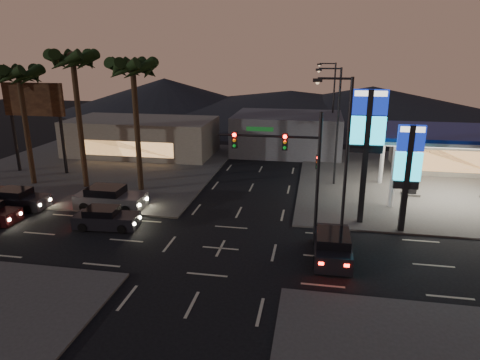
% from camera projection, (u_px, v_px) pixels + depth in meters
% --- Properties ---
extents(ground, '(140.00, 140.00, 0.00)m').
position_uv_depth(ground, '(221.00, 248.00, 25.51)').
color(ground, black).
rests_on(ground, ground).
extents(corner_lot_ne, '(24.00, 24.00, 0.12)m').
position_uv_depth(corner_lot_ne, '(437.00, 183.00, 37.81)').
color(corner_lot_ne, '#47443F').
rests_on(corner_lot_ne, ground).
extents(corner_lot_nw, '(24.00, 24.00, 0.12)m').
position_uv_depth(corner_lot_nw, '(102.00, 166.00, 43.29)').
color(corner_lot_nw, '#47443F').
rests_on(corner_lot_nw, ground).
extents(gas_station, '(12.20, 8.20, 5.47)m').
position_uv_depth(gas_station, '(459.00, 136.00, 32.59)').
color(gas_station, silver).
rests_on(gas_station, ground).
extents(convenience_store, '(10.00, 6.00, 4.00)m').
position_uv_depth(convenience_store, '(448.00, 150.00, 41.61)').
color(convenience_store, '#726B5B').
rests_on(convenience_store, ground).
extents(pylon_sign_tall, '(2.20, 0.35, 9.00)m').
position_uv_depth(pylon_sign_tall, '(368.00, 131.00, 27.37)').
color(pylon_sign_tall, black).
rests_on(pylon_sign_tall, ground).
extents(pylon_sign_short, '(1.60, 0.35, 7.00)m').
position_uv_depth(pylon_sign_short, '(408.00, 162.00, 26.51)').
color(pylon_sign_short, black).
rests_on(pylon_sign_short, ground).
extents(traffic_signal_mast, '(6.10, 0.39, 8.00)m').
position_uv_depth(traffic_signal_mast, '(289.00, 158.00, 25.21)').
color(traffic_signal_mast, black).
rests_on(traffic_signal_mast, ground).
extents(pedestal_signal, '(0.32, 0.39, 4.30)m').
position_uv_depth(pedestal_signal, '(317.00, 174.00, 30.29)').
color(pedestal_signal, black).
rests_on(pedestal_signal, ground).
extents(streetlight_near, '(2.14, 0.25, 10.00)m').
position_uv_depth(streetlight_near, '(343.00, 156.00, 23.62)').
color(streetlight_near, black).
rests_on(streetlight_near, ground).
extents(streetlight_mid, '(2.14, 0.25, 10.00)m').
position_uv_depth(streetlight_mid, '(335.00, 120.00, 35.86)').
color(streetlight_mid, black).
rests_on(streetlight_mid, ground).
extents(streetlight_far, '(2.14, 0.25, 10.00)m').
position_uv_depth(streetlight_far, '(332.00, 101.00, 49.04)').
color(streetlight_far, black).
rests_on(streetlight_far, ground).
extents(palm_a, '(4.41, 4.41, 10.86)m').
position_uv_depth(palm_a, '(133.00, 76.00, 33.24)').
color(palm_a, black).
rests_on(palm_a, ground).
extents(palm_b, '(4.41, 4.41, 11.46)m').
position_uv_depth(palm_b, '(74.00, 68.00, 33.94)').
color(palm_b, black).
rests_on(palm_b, ground).
extents(palm_c, '(4.41, 4.41, 10.26)m').
position_uv_depth(palm_c, '(19.00, 81.00, 35.11)').
color(palm_c, black).
rests_on(palm_c, ground).
extents(billboard, '(6.00, 0.30, 8.50)m').
position_uv_depth(billboard, '(34.00, 107.00, 39.41)').
color(billboard, black).
rests_on(billboard, ground).
extents(building_far_west, '(16.00, 8.00, 4.00)m').
position_uv_depth(building_far_west, '(142.00, 137.00, 48.03)').
color(building_far_west, '#726B5B').
rests_on(building_far_west, ground).
extents(building_far_mid, '(12.00, 9.00, 4.40)m').
position_uv_depth(building_far_mid, '(287.00, 133.00, 49.00)').
color(building_far_mid, '#4C4C51').
rests_on(building_far_mid, ground).
extents(hill_left, '(40.00, 40.00, 6.00)m').
position_uv_depth(hill_left, '(165.00, 94.00, 85.39)').
color(hill_left, black).
rests_on(hill_left, ground).
extents(hill_right, '(50.00, 50.00, 5.00)m').
position_uv_depth(hill_right, '(372.00, 100.00, 78.69)').
color(hill_right, black).
rests_on(hill_right, ground).
extents(hill_center, '(60.00, 60.00, 4.00)m').
position_uv_depth(hill_center, '(290.00, 101.00, 81.40)').
color(hill_center, black).
rests_on(hill_center, ground).
extents(car_lane_a_front, '(4.37, 2.07, 1.39)m').
position_uv_depth(car_lane_a_front, '(106.00, 218.00, 28.31)').
color(car_lane_a_front, black).
rests_on(car_lane_a_front, ground).
extents(car_lane_b_front, '(5.24, 2.26, 1.69)m').
position_uv_depth(car_lane_b_front, '(110.00, 199.00, 31.67)').
color(car_lane_b_front, '#575759').
rests_on(car_lane_b_front, ground).
extents(car_lane_b_mid, '(4.58, 1.99, 1.48)m').
position_uv_depth(car_lane_b_mid, '(18.00, 199.00, 31.82)').
color(car_lane_b_mid, black).
rests_on(car_lane_b_mid, ground).
extents(suv_station, '(2.12, 4.79, 1.59)m').
position_uv_depth(suv_station, '(332.00, 246.00, 24.18)').
color(suv_station, black).
rests_on(suv_station, ground).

